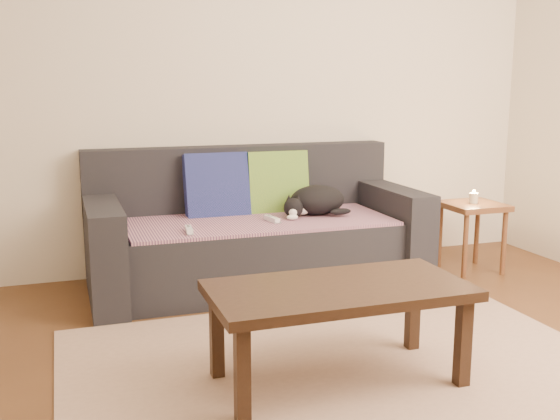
{
  "coord_description": "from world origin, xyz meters",
  "views": [
    {
      "loc": [
        -1.17,
        -2.4,
        1.29
      ],
      "look_at": [
        0.05,
        1.2,
        0.55
      ],
      "focal_mm": 42.0,
      "sensor_mm": 36.0,
      "label": 1
    }
  ],
  "objects_px": {
    "cat": "(315,201)",
    "wii_remote_b": "(272,219)",
    "wii_remote_a": "(189,230)",
    "side_table": "(473,215)",
    "coffee_table": "(339,298)",
    "sofa": "(254,236)"
  },
  "relations": [
    {
      "from": "cat",
      "to": "wii_remote_b",
      "type": "relative_size",
      "value": 3.21
    },
    {
      "from": "wii_remote_a",
      "to": "side_table",
      "type": "xyz_separation_m",
      "value": [
        1.99,
        0.09,
        -0.06
      ]
    },
    {
      "from": "cat",
      "to": "coffee_table",
      "type": "relative_size",
      "value": 0.43
    },
    {
      "from": "wii_remote_a",
      "to": "side_table",
      "type": "bearing_deg",
      "value": -81.74
    },
    {
      "from": "wii_remote_b",
      "to": "coffee_table",
      "type": "relative_size",
      "value": 0.14
    },
    {
      "from": "cat",
      "to": "wii_remote_b",
      "type": "xyz_separation_m",
      "value": [
        -0.34,
        -0.11,
        -0.08
      ]
    },
    {
      "from": "sofa",
      "to": "wii_remote_a",
      "type": "bearing_deg",
      "value": -147.47
    },
    {
      "from": "wii_remote_b",
      "to": "cat",
      "type": "bearing_deg",
      "value": -82.38
    },
    {
      "from": "sofa",
      "to": "side_table",
      "type": "distance_m",
      "value": 1.52
    },
    {
      "from": "wii_remote_b",
      "to": "coffee_table",
      "type": "height_order",
      "value": "wii_remote_b"
    },
    {
      "from": "side_table",
      "to": "coffee_table",
      "type": "xyz_separation_m",
      "value": [
        -1.58,
        -1.3,
        -0.01
      ]
    },
    {
      "from": "side_table",
      "to": "coffee_table",
      "type": "bearing_deg",
      "value": -140.4
    },
    {
      "from": "cat",
      "to": "coffee_table",
      "type": "xyz_separation_m",
      "value": [
        -0.47,
        -1.46,
        -0.15
      ]
    },
    {
      "from": "sofa",
      "to": "wii_remote_b",
      "type": "distance_m",
      "value": 0.23
    },
    {
      "from": "cat",
      "to": "wii_remote_a",
      "type": "distance_m",
      "value": 0.92
    },
    {
      "from": "sofa",
      "to": "wii_remote_a",
      "type": "distance_m",
      "value": 0.59
    },
    {
      "from": "side_table",
      "to": "coffee_table",
      "type": "relative_size",
      "value": 0.43
    },
    {
      "from": "sofa",
      "to": "cat",
      "type": "distance_m",
      "value": 0.46
    },
    {
      "from": "sofa",
      "to": "cat",
      "type": "bearing_deg",
      "value": -8.94
    },
    {
      "from": "cat",
      "to": "coffee_table",
      "type": "distance_m",
      "value": 1.54
    },
    {
      "from": "coffee_table",
      "to": "sofa",
      "type": "bearing_deg",
      "value": 87.21
    },
    {
      "from": "wii_remote_b",
      "to": "coffee_table",
      "type": "distance_m",
      "value": 1.36
    }
  ]
}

